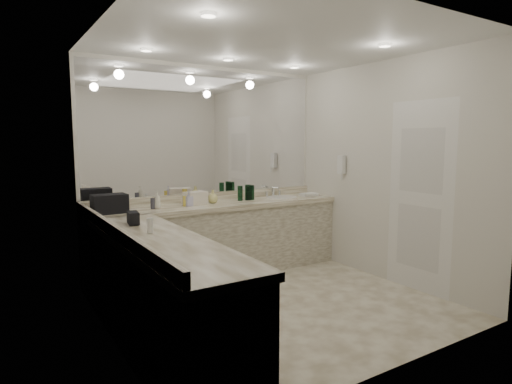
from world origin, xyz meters
TOP-DOWN VIEW (x-y plane):
  - floor at (0.00, 0.00)m, footprint 3.20×3.20m
  - ceiling at (0.00, 0.00)m, footprint 3.20×3.20m
  - wall_back at (0.00, 1.50)m, footprint 3.20×0.02m
  - wall_left at (-1.60, 0.00)m, footprint 0.02×3.00m
  - wall_right at (1.60, 0.00)m, footprint 0.02×3.00m
  - vanity_back_base at (0.00, 1.20)m, footprint 3.20×0.60m
  - vanity_back_top at (0.00, 1.19)m, footprint 3.20×0.64m
  - vanity_left_base at (-1.30, -0.30)m, footprint 0.60×2.40m
  - vanity_left_top at (-1.29, -0.30)m, footprint 0.64×2.42m
  - backsplash_back at (0.00, 1.48)m, footprint 3.20×0.04m
  - backsplash_left at (-1.58, 0.00)m, footprint 0.04×3.00m
  - mirror_back at (0.00, 1.49)m, footprint 3.12×0.01m
  - mirror_left at (-1.59, 0.00)m, footprint 0.01×2.92m
  - sink at (0.95, 1.20)m, footprint 0.44×0.44m
  - faucet at (0.95, 1.41)m, footprint 0.24×0.16m
  - wall_phone at (1.56, 0.70)m, footprint 0.06×0.10m
  - door at (1.59, -0.50)m, footprint 0.02×0.82m
  - black_toiletry_bag at (-1.33, 1.15)m, footprint 0.36×0.23m
  - black_bag_spill at (-1.30, 0.40)m, footprint 0.12×0.21m
  - cream_cosmetic_case at (-0.30, 1.24)m, footprint 0.30×0.22m
  - hand_towel at (1.37, 1.14)m, footprint 0.23×0.16m
  - lotion_left at (-1.30, -0.07)m, footprint 0.05×0.05m
  - soap_bottle_a at (-0.80, 1.18)m, footprint 0.09×0.09m
  - soap_bottle_b at (-0.42, 1.16)m, footprint 0.09×0.09m
  - soap_bottle_c at (-0.07, 1.23)m, footprint 0.15×0.15m
  - green_bottle_0 at (0.48, 1.23)m, footprint 0.07×0.07m
  - green_bottle_1 at (0.45, 1.22)m, footprint 0.07×0.07m
  - green_bottle_2 at (0.42, 1.22)m, footprint 0.07×0.07m
  - green_bottle_3 at (0.32, 1.23)m, footprint 0.06×0.06m
  - amenity_bottle_0 at (-0.27, 1.33)m, footprint 0.06×0.06m
  - amenity_bottle_1 at (-0.85, 1.19)m, footprint 0.05×0.05m
  - amenity_bottle_2 at (-0.80, 1.30)m, footprint 0.04×0.04m
  - amenity_bottle_3 at (-0.76, 1.29)m, footprint 0.04×0.04m
  - amenity_bottle_4 at (-0.47, 1.18)m, footprint 0.04×0.04m

SIDE VIEW (x-z plane):
  - floor at x=0.00m, z-range 0.00..0.00m
  - vanity_back_base at x=0.00m, z-range 0.00..0.84m
  - vanity_left_base at x=-1.30m, z-range 0.00..0.84m
  - vanity_back_top at x=0.00m, z-range 0.84..0.90m
  - vanity_left_top at x=-1.29m, z-range 0.84..0.90m
  - sink at x=0.95m, z-range 0.88..0.91m
  - hand_towel at x=1.37m, z-range 0.90..0.94m
  - amenity_bottle_2 at x=-0.80m, z-range 0.90..0.97m
  - backsplash_back at x=0.00m, z-range 0.90..1.00m
  - backsplash_left at x=-1.58m, z-range 0.90..1.00m
  - black_bag_spill at x=-1.30m, z-range 0.90..1.01m
  - amenity_bottle_3 at x=-0.76m, z-range 0.90..1.02m
  - amenity_bottle_4 at x=-0.47m, z-range 0.90..1.02m
  - lotion_left at x=-1.30m, z-range 0.90..1.02m
  - amenity_bottle_1 at x=-0.85m, z-range 0.90..1.02m
  - faucet at x=0.95m, z-range 0.90..1.04m
  - amenity_bottle_0 at x=-0.27m, z-range 0.90..1.05m
  - cream_cosmetic_case at x=-0.30m, z-range 0.90..1.06m
  - soap_bottle_c at x=-0.07m, z-range 0.90..1.06m
  - soap_bottle_b at x=-0.42m, z-range 0.90..1.07m
  - green_bottle_1 at x=0.45m, z-range 0.90..1.08m
  - green_bottle_3 at x=0.32m, z-range 0.90..1.09m
  - green_bottle_0 at x=0.48m, z-range 0.90..1.09m
  - soap_bottle_a at x=-0.80m, z-range 0.90..1.10m
  - green_bottle_2 at x=0.42m, z-range 0.90..1.10m
  - black_toiletry_bag at x=-1.33m, z-range 0.90..1.10m
  - door at x=1.59m, z-range 0.00..2.10m
  - wall_back at x=0.00m, z-range 0.00..2.60m
  - wall_left at x=-1.60m, z-range 0.00..2.60m
  - wall_right at x=1.60m, z-range 0.00..2.60m
  - wall_phone at x=1.56m, z-range 1.23..1.47m
  - mirror_back at x=0.00m, z-range 1.00..2.55m
  - mirror_left at x=-1.59m, z-range 1.00..2.55m
  - ceiling at x=0.00m, z-range 2.60..2.60m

